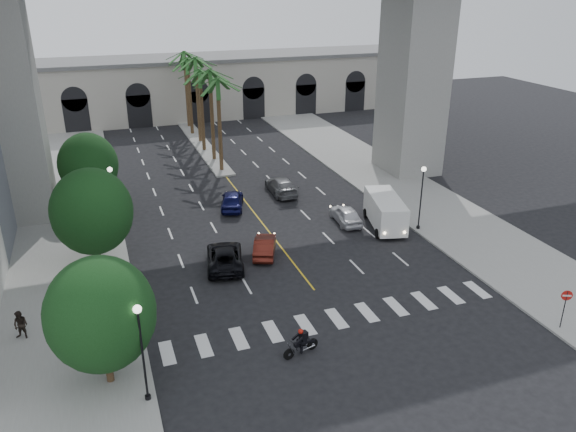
% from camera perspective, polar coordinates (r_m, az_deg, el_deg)
% --- Properties ---
extents(ground, '(140.00, 140.00, 0.00)m').
position_cam_1_polar(ground, '(35.20, 3.94, -9.08)').
color(ground, black).
rests_on(ground, ground).
extents(sidewalk_left, '(8.00, 100.00, 0.15)m').
position_cam_1_polar(sidewalk_left, '(46.23, -21.27, -2.39)').
color(sidewalk_left, gray).
rests_on(sidewalk_left, ground).
extents(sidewalk_right, '(8.00, 100.00, 0.15)m').
position_cam_1_polar(sidewalk_right, '(53.57, 12.42, 2.11)').
color(sidewalk_right, gray).
rests_on(sidewalk_right, ground).
extents(median, '(2.00, 24.00, 0.20)m').
position_cam_1_polar(median, '(68.93, -8.67, 7.07)').
color(median, gray).
rests_on(median, ground).
extents(pier_building, '(71.00, 10.50, 8.50)m').
position_cam_1_polar(pier_building, '(84.39, -11.20, 12.71)').
color(pier_building, beige).
rests_on(pier_building, ground).
extents(palm_a, '(3.20, 3.20, 10.30)m').
position_cam_1_polar(palm_a, '(57.39, -7.17, 13.20)').
color(palm_a, '#47331E').
rests_on(palm_a, ground).
extents(palm_b, '(3.20, 3.20, 10.60)m').
position_cam_1_polar(palm_b, '(61.23, -7.95, 14.02)').
color(palm_b, '#47331E').
rests_on(palm_b, ground).
extents(palm_c, '(3.20, 3.20, 10.10)m').
position_cam_1_polar(palm_c, '(65.12, -8.95, 14.08)').
color(palm_c, '#47331E').
rests_on(palm_c, ground).
extents(palm_d, '(3.20, 3.20, 10.90)m').
position_cam_1_polar(palm_d, '(68.97, -9.37, 15.16)').
color(palm_d, '#47331E').
rests_on(palm_d, ground).
extents(palm_e, '(3.20, 3.20, 10.40)m').
position_cam_1_polar(palm_e, '(72.89, -10.16, 15.15)').
color(palm_e, '#47331E').
rests_on(palm_e, ground).
extents(palm_f, '(3.20, 3.20, 10.70)m').
position_cam_1_polar(palm_f, '(76.82, -10.49, 15.71)').
color(palm_f, '#47331E').
rests_on(palm_f, ground).
extents(street_tree_near, '(5.20, 5.20, 6.89)m').
position_cam_1_polar(street_tree_near, '(28.32, -18.49, -9.43)').
color(street_tree_near, '#382616').
rests_on(street_tree_near, ground).
extents(street_tree_mid, '(5.44, 5.44, 7.21)m').
position_cam_1_polar(street_tree_mid, '(39.96, -19.30, 0.43)').
color(street_tree_mid, '#382616').
rests_on(street_tree_mid, ground).
extents(street_tree_far, '(5.04, 5.04, 6.68)m').
position_cam_1_polar(street_tree_far, '(51.42, -19.64, 4.93)').
color(street_tree_far, '#382616').
rests_on(street_tree_far, ground).
extents(lamp_post_left_near, '(0.40, 0.40, 5.35)m').
position_cam_1_polar(lamp_post_left_near, '(27.08, -14.65, -12.60)').
color(lamp_post_left_near, black).
rests_on(lamp_post_left_near, ground).
extents(lamp_post_left_far, '(0.40, 0.40, 5.35)m').
position_cam_1_polar(lamp_post_left_far, '(45.93, -17.37, 2.25)').
color(lamp_post_left_far, black).
rests_on(lamp_post_left_far, ground).
extents(lamp_post_right, '(0.40, 0.40, 5.35)m').
position_cam_1_polar(lamp_post_right, '(45.14, 13.41, 2.33)').
color(lamp_post_right, black).
rests_on(lamp_post_right, ground).
extents(traffic_signal_near, '(0.25, 0.18, 3.65)m').
position_cam_1_polar(traffic_signal_near, '(29.55, -14.83, -10.98)').
color(traffic_signal_near, black).
rests_on(traffic_signal_near, ground).
extents(traffic_signal_far, '(0.25, 0.18, 3.65)m').
position_cam_1_polar(traffic_signal_far, '(32.98, -15.53, -7.25)').
color(traffic_signal_far, black).
rests_on(traffic_signal_far, ground).
extents(motorcycle_rider, '(2.16, 0.78, 1.59)m').
position_cam_1_polar(motorcycle_rider, '(30.72, 1.42, -12.72)').
color(motorcycle_rider, black).
rests_on(motorcycle_rider, ground).
extents(car_a, '(2.03, 4.36, 1.45)m').
position_cam_1_polar(car_a, '(46.48, 5.91, 0.15)').
color(car_a, silver).
rests_on(car_a, ground).
extents(car_b, '(2.85, 4.39, 1.37)m').
position_cam_1_polar(car_b, '(40.99, -2.38, -3.05)').
color(car_b, '#501710').
rests_on(car_b, ground).
extents(car_c, '(3.42, 5.64, 1.46)m').
position_cam_1_polar(car_c, '(39.55, -6.44, -4.13)').
color(car_c, black).
rests_on(car_c, ground).
extents(car_d, '(2.32, 5.31, 1.52)m').
position_cam_1_polar(car_d, '(52.65, -0.69, 3.09)').
color(car_d, '#57585B').
rests_on(car_d, ground).
extents(car_e, '(3.12, 4.92, 1.56)m').
position_cam_1_polar(car_e, '(49.43, -5.69, 1.65)').
color(car_e, '#0F1147').
rests_on(car_e, ground).
extents(cargo_van, '(3.59, 6.31, 2.53)m').
position_cam_1_polar(cargo_van, '(45.84, 9.86, 0.52)').
color(cargo_van, white).
rests_on(cargo_van, ground).
extents(pedestrian_a, '(0.66, 0.45, 1.76)m').
position_cam_1_polar(pedestrian_a, '(33.92, -19.25, -9.76)').
color(pedestrian_a, black).
rests_on(pedestrian_a, sidewalk_left).
extents(pedestrian_b, '(1.02, 0.94, 1.70)m').
position_cam_1_polar(pedestrian_b, '(34.85, -25.51, -9.97)').
color(pedestrian_b, black).
rests_on(pedestrian_b, sidewalk_left).
extents(do_not_enter_sign, '(0.59, 0.29, 2.58)m').
position_cam_1_polar(do_not_enter_sign, '(35.59, 26.36, -7.79)').
color(do_not_enter_sign, black).
rests_on(do_not_enter_sign, ground).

